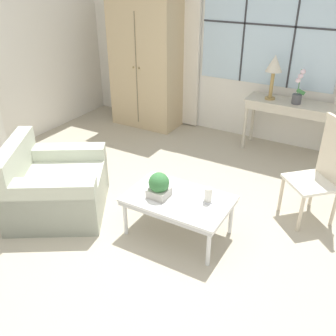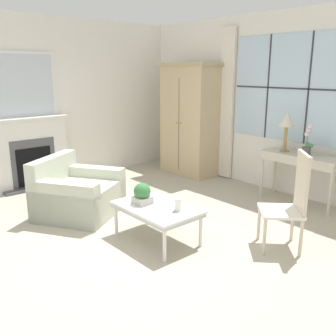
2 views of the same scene
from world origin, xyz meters
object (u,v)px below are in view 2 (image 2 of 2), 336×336
fireplace (30,145)px  armoire (190,120)px  potted_orchid (307,144)px  coffee_table (157,210)px  table_lamp (287,122)px  side_chair_wooden (292,198)px  console_table (302,161)px  potted_plant_small (142,194)px  pillar_candle (178,205)px  armchair_upholstered (78,195)px

fireplace → armoire: fireplace is taller
potted_orchid → coffee_table: size_ratio=0.46×
table_lamp → side_chair_wooden: 1.79m
table_lamp → fireplace: bearing=-140.0°
console_table → potted_plant_small: 2.53m
armoire → pillar_candle: 3.14m
potted_orchid → pillar_candle: size_ratio=2.88×
coffee_table → pillar_candle: bearing=16.5°
coffee_table → potted_plant_small: size_ratio=3.96×
potted_plant_small → side_chair_wooden: bearing=39.2°
coffee_table → pillar_candle: (0.27, 0.08, 0.11)m
console_table → table_lamp: size_ratio=1.96×
table_lamp → potted_orchid: size_ratio=1.30×
side_chair_wooden → potted_plant_small: (-1.29, -1.05, -0.05)m
fireplace → coffee_table: size_ratio=2.22×
console_table → armchair_upholstered: armchair_upholstered is taller
console_table → potted_plant_small: size_ratio=4.66×
fireplace → potted_plant_small: 2.82m
potted_plant_small → pillar_candle: size_ratio=1.58×
side_chair_wooden → fireplace: bearing=-163.2°
side_chair_wooden → pillar_candle: size_ratio=6.83×
console_table → potted_plant_small: console_table is taller
side_chair_wooden → pillar_candle: bearing=-133.3°
potted_orchid → armchair_upholstered: 3.28m
table_lamp → potted_plant_small: (-0.31, -2.43, -0.65)m
console_table → potted_plant_small: (-0.60, -2.46, -0.11)m
fireplace → console_table: fireplace is taller
console_table → table_lamp: (-0.28, -0.02, 0.54)m
fireplace → pillar_candle: fireplace is taller
table_lamp → coffee_table: table_lamp is taller
armchair_upholstered → potted_plant_small: armchair_upholstered is taller
fireplace → console_table: size_ratio=1.89×
armoire → coffee_table: size_ratio=2.06×
armoire → potted_orchid: size_ratio=4.45×
console_table → table_lamp: bearing=-175.1°
potted_plant_small → fireplace: bearing=-176.1°
console_table → table_lamp: 0.61m
console_table → table_lamp: table_lamp is taller
table_lamp → armchair_upholstered: bearing=-119.2°
potted_plant_small → console_table: bearing=76.4°
fireplace → side_chair_wooden: 4.28m
armchair_upholstered → coffee_table: 1.38m
potted_orchid → side_chair_wooden: 1.53m
armoire → pillar_candle: (2.12, -2.25, -0.54)m
coffee_table → pillar_candle: pillar_candle is taller
potted_plant_small → armoire: bearing=125.0°
armoire → coffee_table: (1.86, -2.33, -0.65)m
armchair_upholstered → pillar_candle: bearing=13.1°
fireplace → potted_orchid: fireplace is taller
fireplace → potted_orchid: 4.35m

